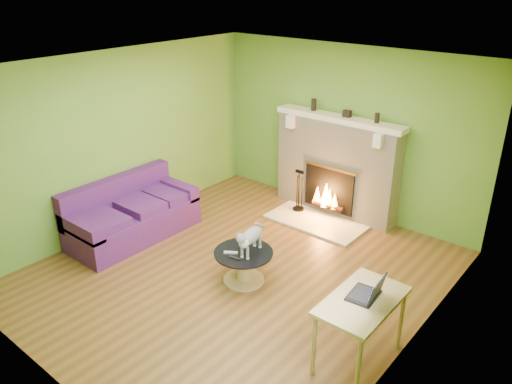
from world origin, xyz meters
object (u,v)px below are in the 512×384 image
at_px(cat, 251,239).
at_px(sofa, 131,215).
at_px(desk, 362,307).
at_px(coffee_table, 244,264).

bearing_deg(cat, sofa, 174.54).
relative_size(sofa, desk, 1.91).
bearing_deg(cat, desk, -23.14).
bearing_deg(coffee_table, sofa, -176.19).
distance_m(desk, cat, 1.74).
height_order(sofa, coffee_table, sofa).
bearing_deg(sofa, desk, -2.94).
xyz_separation_m(coffee_table, cat, (0.08, 0.05, 0.37)).
bearing_deg(desk, cat, 167.33).
distance_m(coffee_table, desk, 1.85).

